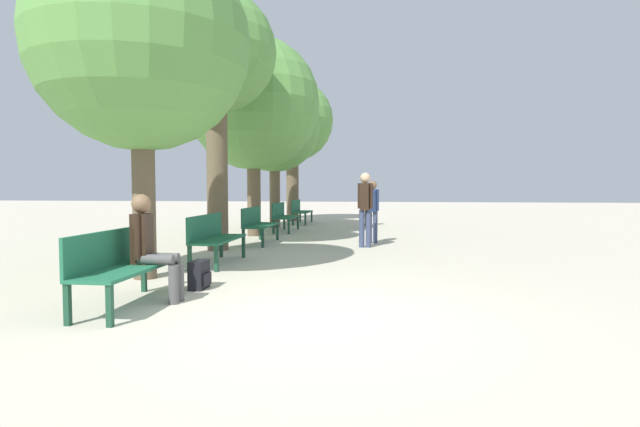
# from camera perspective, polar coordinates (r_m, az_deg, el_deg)

# --- Properties ---
(ground_plane) EXTENTS (80.00, 80.00, 0.00)m
(ground_plane) POSITION_cam_1_polar(r_m,az_deg,el_deg) (5.56, -1.87, -11.64)
(ground_plane) COLOR beige
(bench_row_0) EXTENTS (0.55, 1.74, 0.90)m
(bench_row_0) POSITION_cam_1_polar(r_m,az_deg,el_deg) (6.32, -21.83, -5.20)
(bench_row_0) COLOR #1E6042
(bench_row_0) RESTS_ON ground_plane
(bench_row_1) EXTENTS (0.55, 1.74, 0.90)m
(bench_row_1) POSITION_cam_1_polar(r_m,az_deg,el_deg) (9.30, -12.09, -2.44)
(bench_row_1) COLOR #1E6042
(bench_row_1) RESTS_ON ground_plane
(bench_row_2) EXTENTS (0.55, 1.74, 0.90)m
(bench_row_2) POSITION_cam_1_polar(r_m,az_deg,el_deg) (12.41, -7.17, -1.01)
(bench_row_2) COLOR #1E6042
(bench_row_2) RESTS_ON ground_plane
(bench_row_3) EXTENTS (0.55, 1.74, 0.90)m
(bench_row_3) POSITION_cam_1_polar(r_m,az_deg,el_deg) (15.59, -4.24, -0.15)
(bench_row_3) COLOR #1E6042
(bench_row_3) RESTS_ON ground_plane
(bench_row_4) EXTENTS (0.55, 1.74, 0.90)m
(bench_row_4) POSITION_cam_1_polar(r_m,az_deg,el_deg) (18.80, -2.31, 0.42)
(bench_row_4) COLOR #1E6042
(bench_row_4) RESTS_ON ground_plane
(tree_row_0) EXTENTS (3.27, 3.27, 5.22)m
(tree_row_0) POSITION_cam_1_polar(r_m,az_deg,el_deg) (8.35, -19.79, 17.85)
(tree_row_0) COLOR brown
(tree_row_0) RESTS_ON ground_plane
(tree_row_1) EXTENTS (2.64, 2.64, 5.68)m
(tree_row_1) POSITION_cam_1_polar(r_m,az_deg,el_deg) (11.63, -11.81, 17.23)
(tree_row_1) COLOR brown
(tree_row_1) RESTS_ON ground_plane
(tree_row_2) EXTENTS (3.75, 3.75, 5.63)m
(tree_row_2) POSITION_cam_1_polar(r_m,az_deg,el_deg) (14.52, -7.63, 12.31)
(tree_row_2) COLOR brown
(tree_row_2) RESTS_ON ground_plane
(tree_row_3) EXTENTS (3.14, 3.14, 5.04)m
(tree_row_3) POSITION_cam_1_polar(r_m,az_deg,el_deg) (17.20, -5.22, 9.91)
(tree_row_3) COLOR brown
(tree_row_3) RESTS_ON ground_plane
(tree_row_4) EXTENTS (3.33, 3.33, 5.75)m
(tree_row_4) POSITION_cam_1_polar(r_m,az_deg,el_deg) (20.62, -3.18, 10.44)
(tree_row_4) COLOR brown
(tree_row_4) RESTS_ON ground_plane
(person_seated) EXTENTS (0.61, 0.35, 1.32)m
(person_seated) POSITION_cam_1_polar(r_m,az_deg,el_deg) (6.43, -18.72, -3.39)
(person_seated) COLOR #4C4C4C
(person_seated) RESTS_ON ground_plane
(backpack) EXTENTS (0.23, 0.37, 0.39)m
(backpack) POSITION_cam_1_polar(r_m,az_deg,el_deg) (7.13, -13.62, -6.84)
(backpack) COLOR black
(backpack) RESTS_ON ground_plane
(pedestrian_near) EXTENTS (0.35, 0.27, 1.73)m
(pedestrian_near) POSITION_cam_1_polar(r_m,az_deg,el_deg) (11.55, 5.19, 1.01)
(pedestrian_near) COLOR #384260
(pedestrian_near) RESTS_ON ground_plane
(pedestrian_mid) EXTENTS (0.31, 0.24, 1.55)m
(pedestrian_mid) POSITION_cam_1_polar(r_m,az_deg,el_deg) (12.42, 6.02, 0.69)
(pedestrian_mid) COLOR #384260
(pedestrian_mid) RESTS_ON ground_plane
(pedestrian_far) EXTENTS (0.35, 0.27, 1.73)m
(pedestrian_far) POSITION_cam_1_polar(r_m,az_deg,el_deg) (17.71, 5.11, 1.75)
(pedestrian_far) COLOR #4C4C4C
(pedestrian_far) RESTS_ON ground_plane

